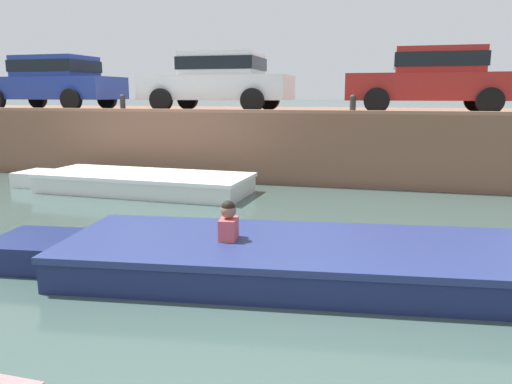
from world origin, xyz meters
The scene contains 10 objects.
ground_plane centered at (0.00, 5.33, 0.00)m, with size 400.00×400.00×0.00m, color #384C47.
far_quay_wall centered at (0.00, 13.66, 0.87)m, with size 60.00×6.00×1.73m, color brown.
far_wall_coping centered at (0.00, 10.78, 1.77)m, with size 60.00×0.24×0.08m, color #9F6C52.
boat_moored_west_white centered at (-4.53, 8.97, 0.21)m, with size 5.78×1.97×0.43m.
motorboat_passing centered at (-0.31, 4.55, 0.22)m, with size 6.95×2.65×0.92m.
car_leftmost_blue centered at (-8.69, 11.99, 2.58)m, with size 4.18×2.04×1.54m.
car_left_inner_white centered at (-3.51, 11.99, 2.58)m, with size 4.00×2.01×1.54m.
car_centre_red centered at (1.98, 11.99, 2.58)m, with size 3.96×1.99×1.54m.
mooring_bollard_west centered at (-5.84, 10.91, 1.97)m, with size 0.15×0.15×0.45m.
mooring_bollard_mid centered at (0.15, 10.91, 1.97)m, with size 0.15×0.15×0.45m.
Camera 1 is at (0.93, -1.14, 2.18)m, focal length 35.00 mm.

